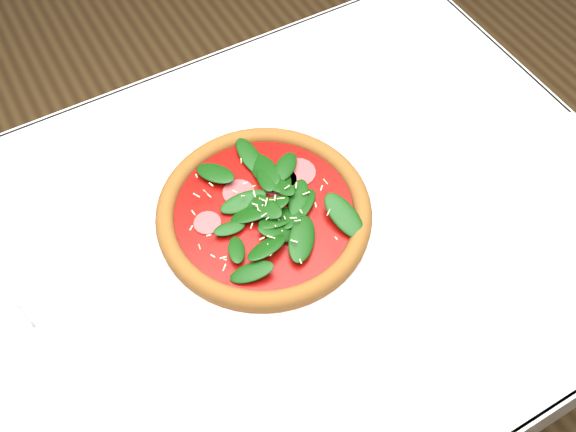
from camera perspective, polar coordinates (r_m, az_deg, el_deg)
ground at (r=1.64m, az=-1.87°, el=-16.37°), size 6.00×6.00×0.00m
dining_table at (r=1.04m, az=-2.85°, el=-5.59°), size 1.21×0.81×0.75m
plate at (r=0.97m, az=-2.11°, el=-0.21°), size 0.37×0.37×0.02m
pizza at (r=0.95m, az=-2.15°, el=0.50°), size 0.33×0.33×0.04m
saucer_near at (r=1.15m, az=24.09°, el=5.51°), size 0.15×0.15×0.01m
saucer_far at (r=1.14m, az=9.10°, el=10.31°), size 0.13×0.13×0.01m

